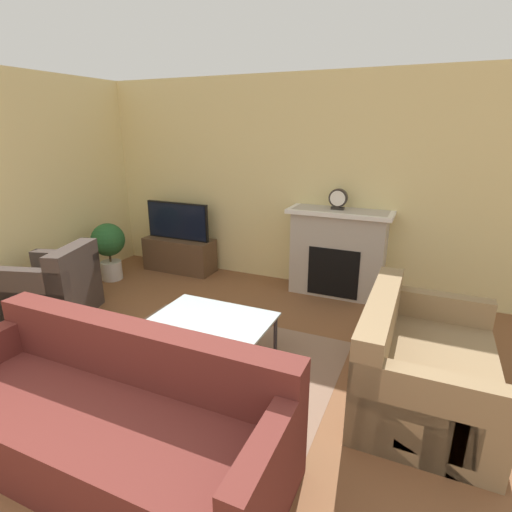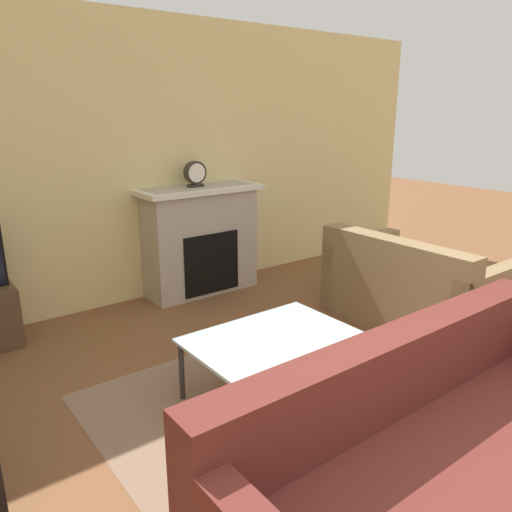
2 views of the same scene
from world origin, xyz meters
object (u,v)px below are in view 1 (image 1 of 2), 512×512
Objects in this scene: tv at (178,221)px; couch_loveseat at (420,367)px; couch_sectional at (111,420)px; mantel_clock at (338,199)px; potted_plant at (109,245)px; armchair_by_window at (55,290)px; coffee_table at (212,322)px.

tv reaches higher than couch_loveseat.
couch_sectional is 3.46m from mantel_clock.
potted_plant is (-2.32, 2.48, 0.21)m from couch_sectional.
couch_sectional is at bearing -46.92° from potted_plant.
mantel_clock is (0.66, 3.26, 0.94)m from couch_sectional.
potted_plant is at bearing -165.27° from mantel_clock.
coffee_table is (2.10, -0.09, 0.09)m from armchair_by_window.
couch_sectional is 2.28m from couch_loveseat.
armchair_by_window is (-2.08, 1.36, 0.01)m from couch_sectional.
coffee_table is at bearing 89.14° from couch_sectional.
mantel_clock is (2.74, 1.90, 0.93)m from armchair_by_window.
coffee_table is at bearing -27.41° from potted_plant.
armchair_by_window reaches higher than coffee_table.
couch_sectional is at bearing -101.43° from mantel_clock.
tv is at bearing -178.02° from mantel_clock.
couch_sectional reaches higher than potted_plant.
tv is 2.35m from mantel_clock.
tv is 1.93m from armchair_by_window.
couch_sectional is 1.61× the size of couch_loveseat.
potted_plant is at bearing 175.74° from armchair_by_window.
tv is 0.68× the size of couch_loveseat.
couch_sectional is 2.48m from armchair_by_window.
tv reaches higher than coffee_table.
couch_loveseat is at bearing -27.19° from tv.
mantel_clock is (0.64, 1.99, 0.84)m from coffee_table.
potted_plant is (-4.09, 1.05, 0.21)m from couch_loveseat.
tv is at bearing 150.21° from armchair_by_window.
couch_loveseat is (3.42, -1.75, -0.47)m from tv.
couch_loveseat reaches higher than potted_plant.
couch_loveseat is at bearing -58.68° from mantel_clock.
coffee_table is (0.02, 1.27, 0.10)m from couch_sectional.
mantel_clock is at bearing 72.21° from coffee_table.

